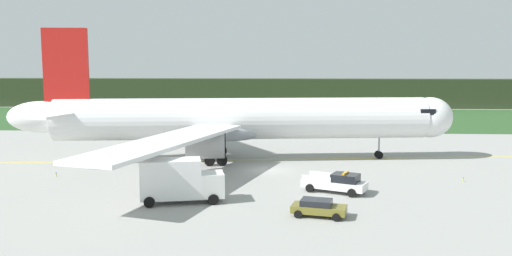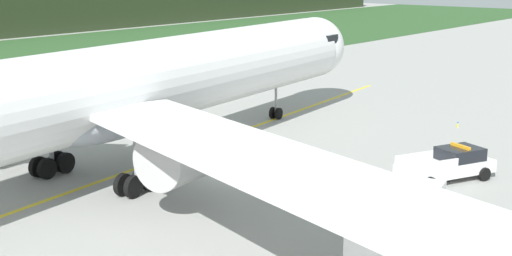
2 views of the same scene
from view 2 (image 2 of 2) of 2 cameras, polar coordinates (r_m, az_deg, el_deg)
The scene contains 7 objects.
ground at distance 41.01m, azimuth -0.99°, elevation -3.82°, with size 320.00×320.00×0.00m, color #969792.
taxiway_centerline_main at distance 42.81m, azimuth -9.76°, elevation -3.28°, with size 69.92×0.30×0.01m, color yellow.
airliner at distance 41.16m, azimuth -10.75°, elevation 2.96°, with size 52.88×50.81×15.53m.
ops_pickup_truck at distance 41.40m, azimuth 15.00°, elevation -2.80°, with size 6.02×4.14×1.94m.
catering_truck at distance 27.84m, azimuth 11.45°, elevation -8.20°, with size 7.20×3.92×3.82m.
apron_cone at distance 41.70m, azimuth 8.32°, elevation -3.13°, with size 0.62×0.62×0.78m.
taxiway_edge_light_east at distance 54.93m, azimuth 15.69°, elevation 0.28°, with size 0.12×0.12×0.43m.
Camera 2 is at (-30.05, -25.27, 11.84)m, focal length 50.52 mm.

